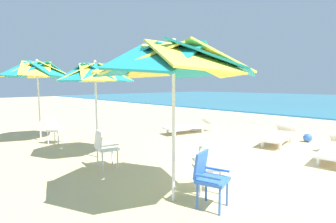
{
  "coord_description": "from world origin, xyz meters",
  "views": [
    {
      "loc": [
        2.54,
        -5.95,
        1.9
      ],
      "look_at": [
        -3.66,
        -0.07,
        1.0
      ],
      "focal_mm": 27.66,
      "sensor_mm": 36.0,
      "label": 1
    }
  ],
  "objects_px": {
    "plastic_chair_1": "(208,165)",
    "beach_umbrella_1": "(95,74)",
    "plastic_chair_2": "(104,146)",
    "plastic_chair_0": "(209,176)",
    "sun_lounger_2": "(190,126)",
    "beach_ball": "(308,138)",
    "plastic_chair_3": "(55,128)",
    "beach_umbrella_0": "(174,61)",
    "beach_umbrella_2": "(37,71)",
    "sun_lounger_1": "(279,135)"
  },
  "relations": [
    {
      "from": "beach_umbrella_0",
      "to": "plastic_chair_3",
      "type": "xyz_separation_m",
      "value": [
        -5.51,
        0.13,
        -1.76
      ]
    },
    {
      "from": "beach_umbrella_2",
      "to": "sun_lounger_2",
      "type": "xyz_separation_m",
      "value": [
        2.54,
        4.69,
        -2.07
      ]
    },
    {
      "from": "plastic_chair_1",
      "to": "plastic_chair_2",
      "type": "distance_m",
      "value": 2.55
    },
    {
      "from": "beach_umbrella_0",
      "to": "plastic_chair_0",
      "type": "height_order",
      "value": "beach_umbrella_0"
    },
    {
      "from": "beach_umbrella_0",
      "to": "plastic_chair_0",
      "type": "xyz_separation_m",
      "value": [
        0.51,
        0.26,
        -1.76
      ]
    },
    {
      "from": "beach_umbrella_2",
      "to": "beach_ball",
      "type": "relative_size",
      "value": 9.77
    },
    {
      "from": "sun_lounger_1",
      "to": "beach_umbrella_1",
      "type": "bearing_deg",
      "value": -117.64
    },
    {
      "from": "beach_umbrella_0",
      "to": "plastic_chair_1",
      "type": "relative_size",
      "value": 3.01
    },
    {
      "from": "plastic_chair_3",
      "to": "sun_lounger_1",
      "type": "xyz_separation_m",
      "value": [
        4.93,
        5.2,
        -0.22
      ]
    },
    {
      "from": "beach_umbrella_1",
      "to": "plastic_chair_2",
      "type": "relative_size",
      "value": 2.9
    },
    {
      "from": "plastic_chair_1",
      "to": "beach_umbrella_1",
      "type": "relative_size",
      "value": 0.35
    },
    {
      "from": "sun_lounger_2",
      "to": "beach_ball",
      "type": "distance_m",
      "value": 4.1
    },
    {
      "from": "plastic_chair_3",
      "to": "plastic_chair_0",
      "type": "bearing_deg",
      "value": 1.21
    },
    {
      "from": "beach_umbrella_0",
      "to": "plastic_chair_1",
      "type": "distance_m",
      "value": 1.9
    },
    {
      "from": "plastic_chair_1",
      "to": "beach_umbrella_1",
      "type": "xyz_separation_m",
      "value": [
        -3.37,
        -0.31,
        1.66
      ]
    },
    {
      "from": "beach_umbrella_1",
      "to": "sun_lounger_2",
      "type": "bearing_deg",
      "value": 97.95
    },
    {
      "from": "plastic_chair_3",
      "to": "sun_lounger_1",
      "type": "bearing_deg",
      "value": 46.53
    },
    {
      "from": "sun_lounger_1",
      "to": "sun_lounger_2",
      "type": "bearing_deg",
      "value": -167.71
    },
    {
      "from": "beach_umbrella_2",
      "to": "sun_lounger_1",
      "type": "distance_m",
      "value": 8.14
    },
    {
      "from": "beach_umbrella_1",
      "to": "beach_umbrella_0",
      "type": "bearing_deg",
      "value": -6.46
    },
    {
      "from": "beach_umbrella_2",
      "to": "sun_lounger_1",
      "type": "height_order",
      "value": "beach_umbrella_2"
    },
    {
      "from": "plastic_chair_2",
      "to": "plastic_chair_0",
      "type": "bearing_deg",
      "value": 4.2
    },
    {
      "from": "plastic_chair_0",
      "to": "sun_lounger_2",
      "type": "height_order",
      "value": "plastic_chair_0"
    },
    {
      "from": "plastic_chair_2",
      "to": "plastic_chair_3",
      "type": "bearing_deg",
      "value": 178.62
    },
    {
      "from": "sun_lounger_2",
      "to": "plastic_chair_2",
      "type": "bearing_deg",
      "value": -71.86
    },
    {
      "from": "beach_umbrella_1",
      "to": "plastic_chair_1",
      "type": "bearing_deg",
      "value": 5.32
    },
    {
      "from": "beach_umbrella_1",
      "to": "beach_umbrella_2",
      "type": "relative_size",
      "value": 0.92
    },
    {
      "from": "beach_umbrella_0",
      "to": "beach_umbrella_2",
      "type": "height_order",
      "value": "beach_umbrella_2"
    },
    {
      "from": "plastic_chair_2",
      "to": "sun_lounger_2",
      "type": "height_order",
      "value": "plastic_chair_2"
    },
    {
      "from": "beach_umbrella_0",
      "to": "plastic_chair_2",
      "type": "xyz_separation_m",
      "value": [
        -2.28,
        0.05,
        -1.76
      ]
    },
    {
      "from": "plastic_chair_0",
      "to": "sun_lounger_1",
      "type": "distance_m",
      "value": 5.2
    },
    {
      "from": "beach_umbrella_1",
      "to": "plastic_chair_3",
      "type": "distance_m",
      "value": 2.87
    },
    {
      "from": "plastic_chair_0",
      "to": "beach_umbrella_2",
      "type": "xyz_separation_m",
      "value": [
        -6.83,
        -0.31,
        1.85
      ]
    },
    {
      "from": "sun_lounger_2",
      "to": "beach_ball",
      "type": "height_order",
      "value": "sun_lounger_2"
    },
    {
      "from": "plastic_chair_0",
      "to": "plastic_chair_1",
      "type": "relative_size",
      "value": 1.0
    },
    {
      "from": "beach_umbrella_2",
      "to": "sun_lounger_2",
      "type": "bearing_deg",
      "value": 61.55
    },
    {
      "from": "beach_umbrella_1",
      "to": "sun_lounger_1",
      "type": "relative_size",
      "value": 1.13
    },
    {
      "from": "beach_umbrella_1",
      "to": "beach_ball",
      "type": "distance_m",
      "value": 7.01
    },
    {
      "from": "beach_umbrella_1",
      "to": "beach_ball",
      "type": "xyz_separation_m",
      "value": [
        3.15,
        5.92,
        -2.02
      ]
    },
    {
      "from": "beach_umbrella_0",
      "to": "beach_umbrella_1",
      "type": "xyz_separation_m",
      "value": [
        -3.18,
        0.36,
        -0.1
      ]
    },
    {
      "from": "plastic_chair_1",
      "to": "sun_lounger_2",
      "type": "relative_size",
      "value": 0.39
    },
    {
      "from": "beach_umbrella_1",
      "to": "sun_lounger_2",
      "type": "xyz_separation_m",
      "value": [
        -0.6,
        4.27,
        -1.88
      ]
    },
    {
      "from": "plastic_chair_2",
      "to": "sun_lounger_2",
      "type": "distance_m",
      "value": 4.83
    },
    {
      "from": "plastic_chair_2",
      "to": "sun_lounger_2",
      "type": "xyz_separation_m",
      "value": [
        -1.5,
        4.58,
        -0.22
      ]
    },
    {
      "from": "plastic_chair_2",
      "to": "beach_ball",
      "type": "relative_size",
      "value": 3.11
    },
    {
      "from": "beach_umbrella_0",
      "to": "plastic_chair_3",
      "type": "relative_size",
      "value": 3.01
    },
    {
      "from": "plastic_chair_1",
      "to": "beach_umbrella_1",
      "type": "height_order",
      "value": "beach_umbrella_1"
    },
    {
      "from": "plastic_chair_1",
      "to": "sun_lounger_2",
      "type": "height_order",
      "value": "plastic_chair_1"
    },
    {
      "from": "beach_umbrella_0",
      "to": "plastic_chair_1",
      "type": "height_order",
      "value": "beach_umbrella_0"
    },
    {
      "from": "beach_umbrella_1",
      "to": "beach_umbrella_2",
      "type": "distance_m",
      "value": 3.17
    }
  ]
}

